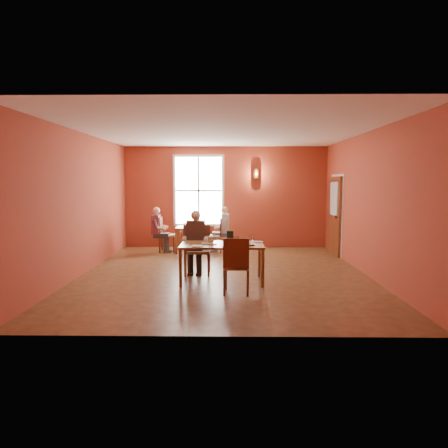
{
  "coord_description": "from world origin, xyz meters",
  "views": [
    {
      "loc": [
        0.13,
        -8.4,
        1.96
      ],
      "look_at": [
        0.0,
        0.2,
        1.05
      ],
      "focal_mm": 32.0,
      "sensor_mm": 36.0,
      "label": 1
    }
  ],
  "objects_px": {
    "second_table": "(191,239)",
    "diner_maroon": "(167,230)",
    "diner_main": "(199,244)",
    "chair_diner_white": "(214,235)",
    "chair_diner_maroon": "(168,234)",
    "chair_empty": "(237,265)",
    "chair_diner_main": "(199,250)",
    "diner_white": "(215,230)",
    "main_table": "(222,263)"
  },
  "relations": [
    {
      "from": "chair_empty",
      "to": "chair_diner_maroon",
      "type": "relative_size",
      "value": 1.02
    },
    {
      "from": "chair_empty",
      "to": "second_table",
      "type": "relative_size",
      "value": 1.25
    },
    {
      "from": "main_table",
      "to": "diner_maroon",
      "type": "xyz_separation_m",
      "value": [
        -1.62,
        3.37,
        0.23
      ]
    },
    {
      "from": "second_table",
      "to": "chair_diner_white",
      "type": "xyz_separation_m",
      "value": [
        0.65,
        0.0,
        0.12
      ]
    },
    {
      "from": "second_table",
      "to": "diner_white",
      "type": "relative_size",
      "value": 0.65
    },
    {
      "from": "chair_diner_main",
      "to": "diner_white",
      "type": "relative_size",
      "value": 0.84
    },
    {
      "from": "chair_empty",
      "to": "diner_maroon",
      "type": "bearing_deg",
      "value": 117.95
    },
    {
      "from": "diner_main",
      "to": "diner_white",
      "type": "xyz_separation_m",
      "value": [
        0.24,
        2.75,
        -0.03
      ]
    },
    {
      "from": "chair_diner_main",
      "to": "chair_diner_white",
      "type": "xyz_separation_m",
      "value": [
        0.21,
        2.72,
        -0.05
      ]
    },
    {
      "from": "chair_diner_main",
      "to": "chair_diner_maroon",
      "type": "xyz_separation_m",
      "value": [
        -1.09,
        2.72,
        -0.03
      ]
    },
    {
      "from": "chair_empty",
      "to": "chair_diner_maroon",
      "type": "bearing_deg",
      "value": 117.6
    },
    {
      "from": "second_table",
      "to": "diner_maroon",
      "type": "bearing_deg",
      "value": 180.0
    },
    {
      "from": "chair_empty",
      "to": "chair_diner_maroon",
      "type": "xyz_separation_m",
      "value": [
        -1.86,
        4.17,
        -0.01
      ]
    },
    {
      "from": "chair_diner_main",
      "to": "second_table",
      "type": "height_order",
      "value": "chair_diner_main"
    },
    {
      "from": "chair_diner_main",
      "to": "diner_white",
      "type": "height_order",
      "value": "diner_white"
    },
    {
      "from": "chair_diner_white",
      "to": "second_table",
      "type": "bearing_deg",
      "value": 90.0
    },
    {
      "from": "main_table",
      "to": "chair_diner_main",
      "type": "relative_size",
      "value": 1.55
    },
    {
      "from": "main_table",
      "to": "chair_diner_white",
      "type": "height_order",
      "value": "chair_diner_white"
    },
    {
      "from": "main_table",
      "to": "chair_empty",
      "type": "relative_size",
      "value": 1.6
    },
    {
      "from": "chair_diner_white",
      "to": "diner_white",
      "type": "distance_m",
      "value": 0.15
    },
    {
      "from": "diner_white",
      "to": "diner_maroon",
      "type": "relative_size",
      "value": 1.01
    },
    {
      "from": "diner_white",
      "to": "chair_empty",
      "type": "bearing_deg",
      "value": -172.72
    },
    {
      "from": "diner_main",
      "to": "chair_diner_white",
      "type": "xyz_separation_m",
      "value": [
        0.21,
        2.75,
        -0.18
      ]
    },
    {
      "from": "chair_empty",
      "to": "diner_maroon",
      "type": "relative_size",
      "value": 0.82
    },
    {
      "from": "main_table",
      "to": "chair_diner_maroon",
      "type": "distance_m",
      "value": 3.73
    },
    {
      "from": "second_table",
      "to": "diner_maroon",
      "type": "xyz_separation_m",
      "value": [
        -0.68,
        0.0,
        0.26
      ]
    },
    {
      "from": "second_table",
      "to": "chair_diner_maroon",
      "type": "height_order",
      "value": "chair_diner_maroon"
    },
    {
      "from": "chair_diner_main",
      "to": "diner_main",
      "type": "height_order",
      "value": "diner_main"
    },
    {
      "from": "chair_empty",
      "to": "second_table",
      "type": "height_order",
      "value": "chair_empty"
    },
    {
      "from": "main_table",
      "to": "diner_main",
      "type": "bearing_deg",
      "value": 128.88
    },
    {
      "from": "diner_maroon",
      "to": "diner_main",
      "type": "bearing_deg",
      "value": 22.14
    },
    {
      "from": "chair_diner_white",
      "to": "chair_diner_maroon",
      "type": "distance_m",
      "value": 1.3
    },
    {
      "from": "diner_main",
      "to": "diner_maroon",
      "type": "height_order",
      "value": "diner_main"
    },
    {
      "from": "chair_diner_main",
      "to": "chair_empty",
      "type": "distance_m",
      "value": 1.64
    },
    {
      "from": "diner_main",
      "to": "diner_maroon",
      "type": "distance_m",
      "value": 2.97
    },
    {
      "from": "diner_white",
      "to": "chair_diner_maroon",
      "type": "relative_size",
      "value": 1.25
    },
    {
      "from": "diner_main",
      "to": "second_table",
      "type": "distance_m",
      "value": 2.8
    },
    {
      "from": "chair_empty",
      "to": "second_table",
      "type": "bearing_deg",
      "value": 109.74
    },
    {
      "from": "chair_diner_white",
      "to": "chair_empty",
      "type": "bearing_deg",
      "value": -172.31
    },
    {
      "from": "second_table",
      "to": "diner_white",
      "type": "height_order",
      "value": "diner_white"
    },
    {
      "from": "chair_diner_white",
      "to": "chair_diner_maroon",
      "type": "height_order",
      "value": "chair_diner_maroon"
    },
    {
      "from": "second_table",
      "to": "chair_diner_maroon",
      "type": "distance_m",
      "value": 0.66
    },
    {
      "from": "diner_main",
      "to": "chair_empty",
      "type": "xyz_separation_m",
      "value": [
        0.77,
        -1.42,
        -0.15
      ]
    },
    {
      "from": "second_table",
      "to": "diner_white",
      "type": "xyz_separation_m",
      "value": [
        0.68,
        0.0,
        0.26
      ]
    },
    {
      "from": "chair_diner_maroon",
      "to": "diner_maroon",
      "type": "xyz_separation_m",
      "value": [
        -0.03,
        0.0,
        0.12
      ]
    },
    {
      "from": "chair_empty",
      "to": "chair_diner_white",
      "type": "height_order",
      "value": "chair_empty"
    },
    {
      "from": "diner_main",
      "to": "chair_empty",
      "type": "bearing_deg",
      "value": 118.64
    },
    {
      "from": "chair_diner_main",
      "to": "diner_maroon",
      "type": "distance_m",
      "value": 2.94
    },
    {
      "from": "chair_diner_maroon",
      "to": "chair_diner_main",
      "type": "bearing_deg",
      "value": 21.82
    },
    {
      "from": "chair_diner_maroon",
      "to": "chair_empty",
      "type": "bearing_deg",
      "value": 24.08
    }
  ]
}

